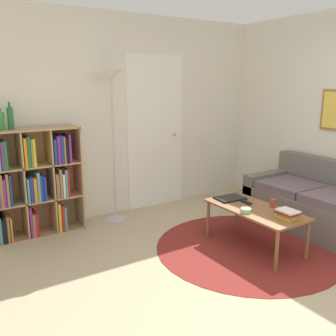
% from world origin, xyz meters
% --- Properties ---
extents(ground_plane, '(14.00, 14.00, 0.00)m').
position_xyz_m(ground_plane, '(0.00, 0.00, 0.00)').
color(ground_plane, tan).
extents(wall_back, '(7.11, 0.11, 2.60)m').
position_xyz_m(wall_back, '(0.02, 2.74, 1.29)').
color(wall_back, silver).
rests_on(wall_back, ground_plane).
extents(wall_right, '(0.08, 5.72, 2.60)m').
position_xyz_m(wall_right, '(2.08, 1.35, 1.30)').
color(wall_right, silver).
rests_on(wall_right, ground_plane).
extents(rug, '(1.96, 1.96, 0.01)m').
position_xyz_m(rug, '(0.53, 0.92, 0.00)').
color(rug, maroon).
rests_on(rug, ground_plane).
extents(bookshelf, '(0.99, 0.34, 1.24)m').
position_xyz_m(bookshelf, '(-1.27, 2.53, 0.62)').
color(bookshelf, tan).
rests_on(bookshelf, ground_plane).
extents(floor_lamp, '(0.30, 0.30, 1.89)m').
position_xyz_m(floor_lamp, '(-0.30, 2.45, 1.57)').
color(floor_lamp, '#B7B7BC').
rests_on(floor_lamp, ground_plane).
extents(couch, '(0.84, 1.66, 0.80)m').
position_xyz_m(couch, '(1.68, 0.88, 0.28)').
color(couch, '#66605B').
rests_on(couch, ground_plane).
extents(coffee_table, '(0.52, 1.10, 0.44)m').
position_xyz_m(coffee_table, '(0.61, 0.91, 0.39)').
color(coffee_table, brown).
rests_on(coffee_table, ground_plane).
extents(laptop, '(0.34, 0.25, 0.02)m').
position_xyz_m(laptop, '(0.61, 1.30, 0.45)').
color(laptop, black).
rests_on(laptop, coffee_table).
extents(bowl, '(0.11, 0.11, 0.04)m').
position_xyz_m(bowl, '(0.44, 0.87, 0.46)').
color(bowl, '#9ED193').
rests_on(bowl, coffee_table).
extents(book_stack_on_table, '(0.17, 0.22, 0.09)m').
position_xyz_m(book_stack_on_table, '(0.66, 0.52, 0.48)').
color(book_stack_on_table, gold).
rests_on(book_stack_on_table, coffee_table).
extents(cup, '(0.06, 0.06, 0.09)m').
position_xyz_m(cup, '(0.80, 0.83, 0.48)').
color(cup, '#A33D33').
rests_on(cup, coffee_table).
extents(remote, '(0.05, 0.15, 0.02)m').
position_xyz_m(remote, '(0.65, 1.08, 0.45)').
color(remote, black).
rests_on(remote, coffee_table).
extents(bottle_middle, '(0.08, 0.08, 0.24)m').
position_xyz_m(bottle_middle, '(-1.55, 2.55, 1.34)').
color(bottle_middle, '#2D8438').
rests_on(bottle_middle, bookshelf).
extents(bottle_right, '(0.06, 0.06, 0.29)m').
position_xyz_m(bottle_right, '(-1.45, 2.55, 1.36)').
color(bottle_right, '#236633').
rests_on(bottle_right, bookshelf).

